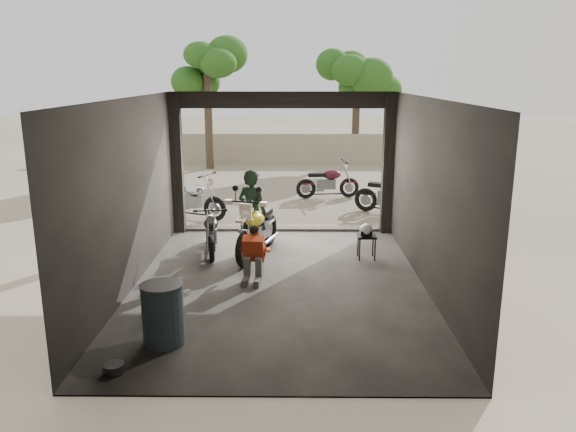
{
  "coord_description": "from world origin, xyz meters",
  "views": [
    {
      "loc": [
        0.24,
        -9.17,
        3.57
      ],
      "look_at": [
        0.15,
        0.6,
        1.09
      ],
      "focal_mm": 35.0,
      "sensor_mm": 36.0,
      "label": 1
    }
  ],
  "objects_px": {
    "outside_bike_c": "(391,192)",
    "stool": "(367,239)",
    "sign_post": "(442,157)",
    "oil_drum": "(163,315)",
    "left_bike": "(211,229)",
    "helmet": "(366,230)",
    "mechanic": "(253,257)",
    "outside_bike_a": "(191,196)",
    "main_bike": "(257,225)",
    "outside_bike_b": "(328,180)",
    "rider": "(252,212)"
  },
  "relations": [
    {
      "from": "outside_bike_a",
      "to": "sign_post",
      "type": "bearing_deg",
      "value": -76.77
    },
    {
      "from": "rider",
      "to": "outside_bike_a",
      "type": "bearing_deg",
      "value": -29.62
    },
    {
      "from": "outside_bike_b",
      "to": "helmet",
      "type": "distance_m",
      "value": 5.74
    },
    {
      "from": "oil_drum",
      "to": "rider",
      "type": "bearing_deg",
      "value": 76.8
    },
    {
      "from": "rider",
      "to": "sign_post",
      "type": "height_order",
      "value": "sign_post"
    },
    {
      "from": "oil_drum",
      "to": "sign_post",
      "type": "bearing_deg",
      "value": 48.55
    },
    {
      "from": "main_bike",
      "to": "helmet",
      "type": "xyz_separation_m",
      "value": [
        2.14,
        -0.24,
        -0.02
      ]
    },
    {
      "from": "stool",
      "to": "oil_drum",
      "type": "xyz_separation_m",
      "value": [
        -3.2,
        -3.65,
        0.01
      ]
    },
    {
      "from": "outside_bike_b",
      "to": "outside_bike_c",
      "type": "bearing_deg",
      "value": -149.66
    },
    {
      "from": "helmet",
      "to": "left_bike",
      "type": "bearing_deg",
      "value": 164.99
    },
    {
      "from": "outside_bike_b",
      "to": "rider",
      "type": "relative_size",
      "value": 0.93
    },
    {
      "from": "main_bike",
      "to": "oil_drum",
      "type": "xyz_separation_m",
      "value": [
        -1.03,
        -3.86,
        -0.21
      ]
    },
    {
      "from": "outside_bike_a",
      "to": "main_bike",
      "type": "bearing_deg",
      "value": -124.96
    },
    {
      "from": "outside_bike_a",
      "to": "oil_drum",
      "type": "bearing_deg",
      "value": -149.68
    },
    {
      "from": "outside_bike_c",
      "to": "rider",
      "type": "distance_m",
      "value": 4.8
    },
    {
      "from": "mechanic",
      "to": "oil_drum",
      "type": "height_order",
      "value": "mechanic"
    },
    {
      "from": "sign_post",
      "to": "oil_drum",
      "type": "bearing_deg",
      "value": -128.68
    },
    {
      "from": "left_bike",
      "to": "rider",
      "type": "bearing_deg",
      "value": -14.94
    },
    {
      "from": "left_bike",
      "to": "helmet",
      "type": "xyz_separation_m",
      "value": [
        3.1,
        -0.44,
        0.11
      ]
    },
    {
      "from": "rider",
      "to": "mechanic",
      "type": "distance_m",
      "value": 1.66
    },
    {
      "from": "outside_bike_c",
      "to": "mechanic",
      "type": "relative_size",
      "value": 1.83
    },
    {
      "from": "outside_bike_b",
      "to": "rider",
      "type": "xyz_separation_m",
      "value": [
        -1.84,
        -5.38,
        0.32
      ]
    },
    {
      "from": "outside_bike_b",
      "to": "sign_post",
      "type": "height_order",
      "value": "sign_post"
    },
    {
      "from": "mechanic",
      "to": "helmet",
      "type": "relative_size",
      "value": 3.55
    },
    {
      "from": "helmet",
      "to": "outside_bike_c",
      "type": "bearing_deg",
      "value": 66.25
    },
    {
      "from": "outside_bike_a",
      "to": "rider",
      "type": "distance_m",
      "value": 3.44
    },
    {
      "from": "outside_bike_c",
      "to": "stool",
      "type": "relative_size",
      "value": 3.52
    },
    {
      "from": "main_bike",
      "to": "helmet",
      "type": "height_order",
      "value": "main_bike"
    },
    {
      "from": "outside_bike_c",
      "to": "oil_drum",
      "type": "distance_m",
      "value": 8.52
    },
    {
      "from": "left_bike",
      "to": "oil_drum",
      "type": "distance_m",
      "value": 4.06
    },
    {
      "from": "left_bike",
      "to": "mechanic",
      "type": "distance_m",
      "value": 1.96
    },
    {
      "from": "mechanic",
      "to": "left_bike",
      "type": "bearing_deg",
      "value": 125.8
    },
    {
      "from": "mechanic",
      "to": "helmet",
      "type": "distance_m",
      "value": 2.48
    },
    {
      "from": "left_bike",
      "to": "helmet",
      "type": "height_order",
      "value": "left_bike"
    },
    {
      "from": "rider",
      "to": "oil_drum",
      "type": "bearing_deg",
      "value": 106.04
    },
    {
      "from": "left_bike",
      "to": "helmet",
      "type": "bearing_deg",
      "value": -16.47
    },
    {
      "from": "oil_drum",
      "to": "left_bike",
      "type": "bearing_deg",
      "value": 88.96
    },
    {
      "from": "main_bike",
      "to": "outside_bike_a",
      "type": "relative_size",
      "value": 1.09
    },
    {
      "from": "outside_bike_c",
      "to": "stool",
      "type": "bearing_deg",
      "value": -168.85
    },
    {
      "from": "outside_bike_a",
      "to": "mechanic",
      "type": "relative_size",
      "value": 1.83
    },
    {
      "from": "main_bike",
      "to": "sign_post",
      "type": "height_order",
      "value": "sign_post"
    },
    {
      "from": "mechanic",
      "to": "sign_post",
      "type": "height_order",
      "value": "sign_post"
    },
    {
      "from": "outside_bike_b",
      "to": "outside_bike_c",
      "type": "relative_size",
      "value": 0.93
    },
    {
      "from": "main_bike",
      "to": "outside_bike_c",
      "type": "bearing_deg",
      "value": 63.54
    },
    {
      "from": "mechanic",
      "to": "sign_post",
      "type": "distance_m",
      "value": 5.51
    },
    {
      "from": "main_bike",
      "to": "stool",
      "type": "xyz_separation_m",
      "value": [
        2.17,
        -0.2,
        -0.21
      ]
    },
    {
      "from": "outside_bike_b",
      "to": "oil_drum",
      "type": "relative_size",
      "value": 1.9
    },
    {
      "from": "outside_bike_a",
      "to": "stool",
      "type": "bearing_deg",
      "value": -105.35
    },
    {
      "from": "outside_bike_c",
      "to": "helmet",
      "type": "height_order",
      "value": "outside_bike_c"
    },
    {
      "from": "oil_drum",
      "to": "mechanic",
      "type": "bearing_deg",
      "value": 66.03
    }
  ]
}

